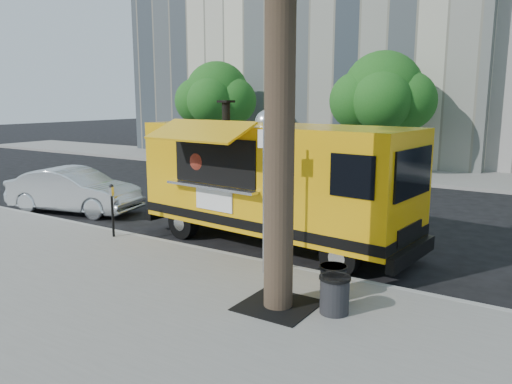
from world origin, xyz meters
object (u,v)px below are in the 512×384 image
Objects in this scene: parking_meter at (112,204)px; trash_bin_left at (333,281)px; sign_post at (264,188)px; food_truck at (273,180)px; far_tree_a at (217,94)px; trash_bin_right at (335,294)px; far_tree_b at (383,92)px; sedan at (74,190)px.

parking_meter is 2.30× the size of trash_bin_left.
food_truck is (-1.06, 2.12, -0.21)m from sign_post.
far_tree_a is 20.34m from trash_bin_right.
far_tree_b is 8.94× the size of trash_bin_right.
sign_post is (2.55, -14.25, -1.98)m from far_tree_b.
parking_meter is at bearing 177.48° from sign_post.
parking_meter is 4.04m from food_truck.
parking_meter reaches higher than trash_bin_left.
food_truck is (10.49, -11.73, -2.14)m from far_tree_a.
trash_bin_left is at bearing -14.74° from sign_post.
sedan reaches higher than trash_bin_left.
trash_bin_left is at bearing 116.20° from trash_bin_right.
far_tree_b reaches higher than sedan.
sign_post is 0.71× the size of sedan.
far_tree_b is 9.48× the size of trash_bin_left.
food_truck is (1.49, -12.13, -2.20)m from far_tree_b.
sign_post is at bearing -116.16° from sedan.
far_tree_b is 1.83× the size of sign_post.
sedan is 10.13m from trash_bin_left.
far_tree_b is at bearing 100.15° from sign_post.
far_tree_a is at bearing 2.32° from sedan.
far_tree_b is 14.48m from parking_meter.
sedan is 10.53m from trash_bin_right.
far_tree_a is 15.88m from food_truck.
parking_meter is (-2.00, -14.05, -2.85)m from far_tree_b.
far_tree_a reaches higher than food_truck.
far_tree_a is at bearing -177.46° from far_tree_b.
sign_post is at bearing -2.52° from parking_meter.
trash_bin_right is at bearing -40.45° from food_truck.
sedan is 6.91× the size of trash_bin_right.
far_tree_b is 15.65m from trash_bin_left.
trash_bin_right is at bearing -27.14° from sign_post.
parking_meter is 6.63m from trash_bin_right.
trash_bin_right is at bearing -73.56° from far_tree_b.
trash_bin_right is (4.50, -15.25, -3.35)m from far_tree_b.
food_truck is at bearing 28.83° from parking_meter.
far_tree_b is 0.76× the size of food_truck.
far_tree_a reaches higher than sedan.
sign_post is at bearing 165.26° from trash_bin_left.
far_tree_b is at bearing 106.04° from trash_bin_left.
sign_post is at bearing -79.85° from far_tree_b.
far_tree_b reaches higher than sign_post.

